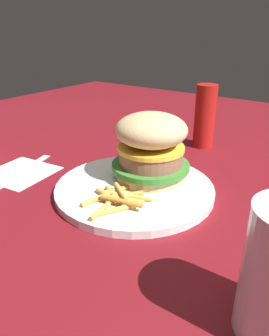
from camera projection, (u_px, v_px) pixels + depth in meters
ground_plane at (138, 197)px, 0.50m from camera, size 1.60×1.60×0.00m
plate at (134, 188)px, 0.51m from camera, size 0.25×0.25×0.01m
sandwich at (151, 146)px, 0.52m from camera, size 0.13×0.13×0.11m
fries_pile at (116, 198)px, 0.46m from camera, size 0.11×0.09×0.01m
napkin at (20, 172)px, 0.58m from camera, size 0.12×0.12×0.00m
fork at (20, 171)px, 0.58m from camera, size 0.17×0.06×0.00m
ketchup_bottle at (205, 116)px, 0.68m from camera, size 0.04×0.04×0.13m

